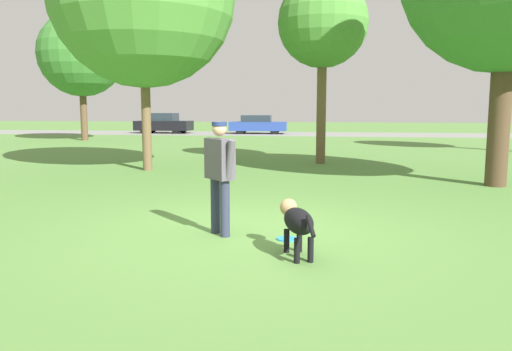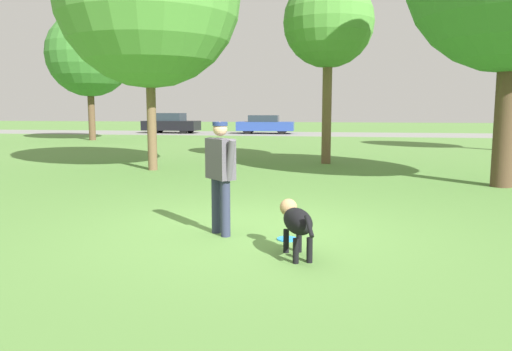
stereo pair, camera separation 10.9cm
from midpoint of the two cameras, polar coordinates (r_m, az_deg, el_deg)
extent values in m
plane|color=#56843D|center=(7.17, -1.50, -6.37)|extent=(120.00, 120.00, 0.00)
cube|color=gray|center=(34.94, 6.72, 4.72)|extent=(120.00, 6.00, 0.01)
cylinder|color=#2D334C|center=(6.80, -4.03, -3.78)|extent=(0.18, 0.18, 0.78)
cylinder|color=#2D334C|center=(7.01, -5.11, -3.44)|extent=(0.18, 0.18, 0.78)
cube|color=#514C56|center=(6.81, -4.64, 1.91)|extent=(0.48, 0.49, 0.55)
cylinder|color=#514C56|center=(6.59, -3.49, 1.73)|extent=(0.21, 0.21, 0.56)
cylinder|color=#514C56|center=(7.03, -5.71, 2.07)|extent=(0.21, 0.21, 0.56)
sphere|color=tan|center=(6.78, -4.67, 5.33)|extent=(0.28, 0.28, 0.20)
cylinder|color=navy|center=(6.78, -4.68, 5.91)|extent=(0.29, 0.29, 0.05)
ellipsoid|color=black|center=(5.85, 4.34, -5.20)|extent=(0.52, 0.76, 0.29)
ellipsoid|color=tan|center=(6.04, 3.82, -5.29)|extent=(0.25, 0.22, 0.16)
sphere|color=tan|center=(6.23, 3.24, -3.64)|extent=(0.28, 0.28, 0.22)
cylinder|color=black|center=(6.10, 3.00, -7.47)|extent=(0.09, 0.09, 0.29)
cylinder|color=black|center=(6.15, 4.47, -7.38)|extent=(0.09, 0.09, 0.29)
cylinder|color=black|center=(5.70, 4.15, -8.57)|extent=(0.09, 0.09, 0.29)
cylinder|color=black|center=(5.75, 5.71, -8.45)|extent=(0.09, 0.09, 0.29)
cylinder|color=black|center=(5.43, 5.69, -5.76)|extent=(0.13, 0.25, 0.22)
cylinder|color=#268CE5|center=(6.73, 3.08, -7.24)|extent=(0.27, 0.27, 0.02)
torus|color=#268CE5|center=(6.73, 3.08, -7.24)|extent=(0.27, 0.27, 0.02)
cylinder|color=brown|center=(29.48, -19.19, 6.72)|extent=(0.37, 0.37, 2.99)
sphere|color=#38752D|center=(29.63, -19.47, 12.97)|extent=(4.62, 4.62, 4.62)
cylinder|color=brown|center=(14.48, -12.64, 6.39)|extent=(0.26, 0.26, 2.94)
cylinder|color=#4C3826|center=(12.40, 25.83, 5.97)|extent=(0.46, 0.46, 3.08)
cylinder|color=brown|center=(16.06, 7.27, 7.35)|extent=(0.30, 0.30, 3.35)
sphere|color=#4C8938|center=(16.28, 7.44, 17.00)|extent=(2.81, 2.81, 2.81)
cube|color=black|center=(36.70, -10.58, 5.63)|extent=(4.01, 1.86, 0.68)
cube|color=#232D38|center=(36.73, -10.78, 6.59)|extent=(2.10, 1.56, 0.56)
cylinder|color=black|center=(37.02, -8.43, 5.31)|extent=(0.61, 0.22, 0.60)
cylinder|color=black|center=(35.59, -9.21, 5.20)|extent=(0.61, 0.22, 0.60)
cylinder|color=black|center=(37.85, -11.85, 5.28)|extent=(0.61, 0.22, 0.60)
cylinder|color=black|center=(36.46, -12.75, 5.17)|extent=(0.61, 0.22, 0.60)
cube|color=#284293|center=(35.24, 0.17, 5.66)|extent=(4.05, 1.92, 0.62)
cube|color=#232D38|center=(35.24, -0.02, 6.54)|extent=(2.14, 1.58, 0.46)
cylinder|color=black|center=(35.89, 2.19, 5.35)|extent=(0.66, 0.23, 0.65)
cylinder|color=black|center=(34.41, 2.03, 5.25)|extent=(0.66, 0.23, 0.65)
cylinder|color=black|center=(36.12, -1.60, 5.37)|extent=(0.66, 0.23, 0.65)
cylinder|color=black|center=(34.66, -1.92, 5.27)|extent=(0.66, 0.23, 0.65)
camera|label=1|loc=(0.05, -90.50, -0.07)|focal=35.00mm
camera|label=2|loc=(0.05, 89.50, 0.07)|focal=35.00mm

